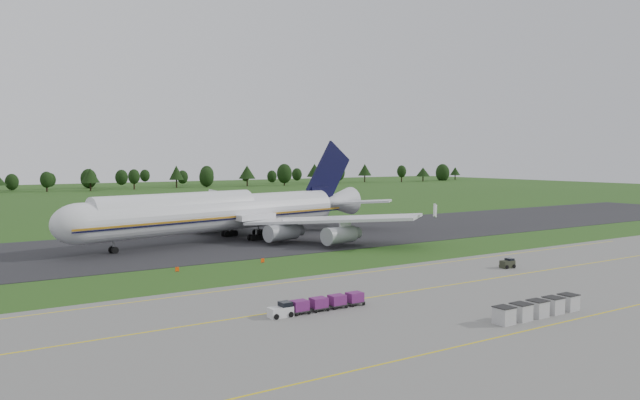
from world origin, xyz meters
TOP-DOWN VIEW (x-y plane):
  - ground at (0.00, 0.00)m, footprint 600.00×600.00m
  - apron at (0.00, -34.00)m, footprint 300.00×52.00m
  - taxiway at (0.00, 28.00)m, footprint 300.00×40.00m
  - apron_markings at (0.00, -26.98)m, footprint 300.00×30.20m
  - tree_line at (15.29, 221.49)m, footprint 527.20×22.35m
  - aircraft at (0.83, 29.87)m, footprint 67.63×64.30m
  - baggage_train at (-13.56, -23.91)m, footprint 10.94×1.40m
  - utility_cart at (21.81, -18.01)m, footprint 2.02×1.35m
  - uld_row at (3.16, -37.43)m, footprint 11.26×1.66m
  - edge_markers at (-10.97, 4.88)m, footprint 13.54×0.30m

SIDE VIEW (x-z plane):
  - ground at x=0.00m, z-range 0.00..0.00m
  - apron at x=0.00m, z-range 0.00..0.06m
  - taxiway at x=0.00m, z-range 0.00..0.08m
  - apron_markings at x=0.00m, z-range 0.06..0.07m
  - edge_markers at x=-10.97m, z-range -0.03..0.57m
  - utility_cart at x=21.81m, z-range 0.05..1.11m
  - baggage_train at x=-13.56m, z-range 0.10..1.44m
  - uld_row at x=3.16m, z-range 0.06..1.70m
  - aircraft at x=0.83m, z-range -4.06..14.87m
  - tree_line at x=15.29m, z-range 0.63..12.17m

